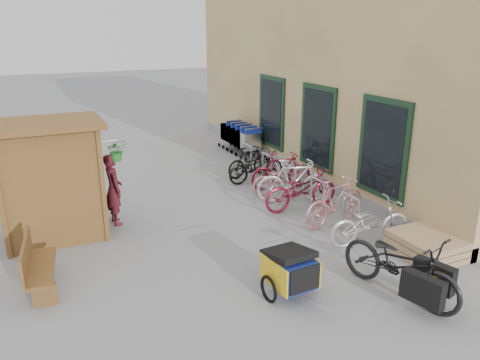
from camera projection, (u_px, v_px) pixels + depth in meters
name	position (u px, v px, depth m)	size (l,w,h in m)	color
ground	(250.00, 256.00, 8.83)	(80.00, 80.00, 0.00)	gray
building	(376.00, 48.00, 14.23)	(6.07, 13.00, 7.00)	#CEB976
kiosk	(44.00, 165.00, 9.13)	(2.49, 1.65, 2.40)	brown
bike_rack	(290.00, 179.00, 11.66)	(0.05, 5.35, 0.86)	#A5A8AD
pallet_stack	(426.00, 246.00, 8.77)	(1.00, 1.20, 0.40)	tan
bench	(35.00, 265.00, 7.57)	(0.58, 1.44, 0.89)	brown
shopping_carts	(238.00, 135.00, 15.83)	(0.61, 2.42, 1.09)	silver
child_trailer	(290.00, 269.00, 7.43)	(0.87, 1.44, 0.84)	navy
cargo_bike	(401.00, 265.00, 7.37)	(1.22, 2.21, 1.10)	black
person_kiosk	(114.00, 189.00, 10.08)	(0.57, 0.38, 1.57)	maroon
bike_0	(370.00, 222.00, 9.21)	(0.61, 1.74, 0.91)	silver
bike_1	(335.00, 201.00, 10.10)	(0.50, 1.76, 1.06)	#D08687
bike_2	(301.00, 189.00, 10.96)	(0.66, 1.89, 0.99)	maroon
bike_3	(294.00, 181.00, 11.37)	(0.52, 1.84, 1.10)	silver
bike_4	(282.00, 179.00, 11.97)	(0.55, 1.58, 0.83)	#D08687
bike_5	(281.00, 171.00, 12.33)	(0.47, 1.67, 1.00)	maroon
bike_6	(256.00, 166.00, 12.92)	(0.59, 1.69, 0.89)	black
bike_7	(249.00, 162.00, 13.39)	(0.42, 1.47, 0.88)	black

